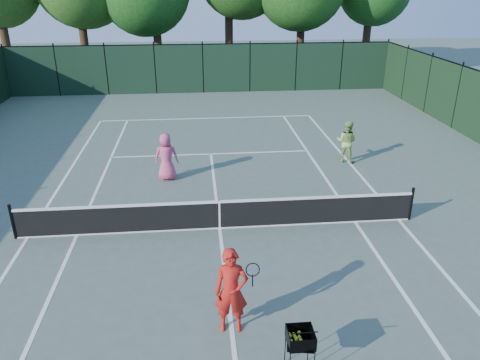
{
  "coord_description": "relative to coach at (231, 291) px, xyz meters",
  "views": [
    {
      "loc": [
        -0.58,
        -12.1,
        6.79
      ],
      "look_at": [
        0.7,
        1.0,
        1.1
      ],
      "focal_mm": 35.0,
      "sensor_mm": 36.0,
      "label": 1
    }
  ],
  "objects": [
    {
      "name": "sideline_doubles_left",
      "position": [
        -5.49,
        4.3,
        -0.95
      ],
      "size": [
        0.1,
        23.77,
        0.01
      ],
      "primitive_type": "cube",
      "color": "white",
      "rests_on": "ground"
    },
    {
      "name": "ground",
      "position": [
        -0.0,
        4.3,
        -0.95
      ],
      "size": [
        90.0,
        90.0,
        0.0
      ],
      "primitive_type": "plane",
      "color": "#4E5E53",
      "rests_on": "ground"
    },
    {
      "name": "fence_far",
      "position": [
        -0.0,
        22.3,
        0.55
      ],
      "size": [
        24.0,
        0.05,
        3.0
      ],
      "primitive_type": "cube",
      "color": "black",
      "rests_on": "ground"
    },
    {
      "name": "baseline_far",
      "position": [
        -0.0,
        16.19,
        -0.95
      ],
      "size": [
        10.97,
        0.1,
        0.01
      ],
      "primitive_type": "cube",
      "color": "white",
      "rests_on": "ground"
    },
    {
      "name": "sideline_doubles_right",
      "position": [
        5.48,
        4.3,
        -0.95
      ],
      "size": [
        0.1,
        23.77,
        0.01
      ],
      "primitive_type": "cube",
      "color": "white",
      "rests_on": "ground"
    },
    {
      "name": "player_green",
      "position": [
        5.34,
        9.32,
        -0.11
      ],
      "size": [
        1.03,
        0.98,
        1.68
      ],
      "rotation": [
        0.0,
        0.0,
        2.57
      ],
      "color": "#93BB5D",
      "rests_on": "ground"
    },
    {
      "name": "sideline_singles_left",
      "position": [
        -4.12,
        4.3,
        -0.95
      ],
      "size": [
        0.1,
        23.77,
        0.01
      ],
      "primitive_type": "cube",
      "color": "white",
      "rests_on": "ground"
    },
    {
      "name": "loose_ball_midcourt",
      "position": [
        1.2,
        -0.38,
        -0.92
      ],
      "size": [
        0.07,
        0.07,
        0.07
      ],
      "primitive_type": "sphere",
      "color": "yellow",
      "rests_on": "ground"
    },
    {
      "name": "tennis_net",
      "position": [
        -0.0,
        4.3,
        -0.48
      ],
      "size": [
        11.69,
        0.09,
        1.06
      ],
      "color": "black",
      "rests_on": "ground"
    },
    {
      "name": "service_line_far",
      "position": [
        -0.0,
        10.7,
        -0.95
      ],
      "size": [
        8.23,
        0.1,
        0.01
      ],
      "primitive_type": "cube",
      "color": "white",
      "rests_on": "ground"
    },
    {
      "name": "coach",
      "position": [
        0.0,
        0.0,
        0.0
      ],
      "size": [
        0.99,
        0.62,
        1.9
      ],
      "rotation": [
        0.0,
        0.0,
        -0.07
      ],
      "color": "red",
      "rests_on": "ground"
    },
    {
      "name": "sideline_singles_right",
      "position": [
        4.11,
        4.3,
        -0.95
      ],
      "size": [
        0.1,
        23.77,
        0.01
      ],
      "primitive_type": "cube",
      "color": "white",
      "rests_on": "ground"
    },
    {
      "name": "player_pink",
      "position": [
        -1.69,
        8.19,
        -0.08
      ],
      "size": [
        0.86,
        0.57,
        1.75
      ],
      "rotation": [
        0.0,
        0.0,
        3.16
      ],
      "color": "#DA4D78",
      "rests_on": "ground"
    },
    {
      "name": "ball_hopper",
      "position": [
        1.16,
        -1.28,
        -0.17
      ],
      "size": [
        0.57,
        0.57,
        0.94
      ],
      "rotation": [
        0.0,
        0.0,
        -0.18
      ],
      "color": "black",
      "rests_on": "ground"
    },
    {
      "name": "center_service_line",
      "position": [
        -0.0,
        4.3,
        -0.95
      ],
      "size": [
        0.1,
        12.8,
        0.01
      ],
      "primitive_type": "cube",
      "color": "white",
      "rests_on": "ground"
    }
  ]
}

